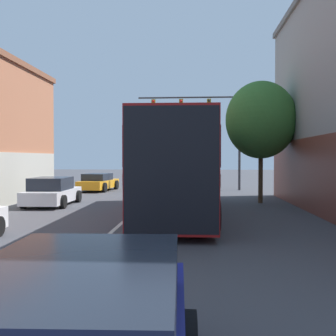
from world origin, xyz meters
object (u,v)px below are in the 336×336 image
object	(u,v)px
parked_car_left_mid	(52,192)
street_tree_near	(261,120)
parked_car_left_near	(98,182)
bus	(177,163)
traffic_signal_gantry	(207,119)

from	to	relation	value
parked_car_left_mid	street_tree_near	xyz separation A→B (m)	(10.34, 1.77, 3.61)
parked_car_left_mid	parked_car_left_near	bearing A→B (deg)	-2.46
bus	parked_car_left_near	world-z (taller)	bus
parked_car_left_near	traffic_signal_gantry	xyz separation A→B (m)	(7.68, 1.20, 4.57)
parked_car_left_mid	street_tree_near	bearing A→B (deg)	-81.93
bus	parked_car_left_near	xyz separation A→B (m)	(-6.11, 11.45, -1.50)
bus	parked_car_left_mid	xyz separation A→B (m)	(-6.23, 2.79, -1.45)
parked_car_left_near	bus	bearing A→B (deg)	-146.18
parked_car_left_near	parked_car_left_mid	world-z (taller)	parked_car_left_mid
parked_car_left_near	traffic_signal_gantry	size ratio (longest dim) A/B	0.60
traffic_signal_gantry	street_tree_near	world-z (taller)	traffic_signal_gantry
bus	traffic_signal_gantry	distance (m)	13.11
bus	street_tree_near	xyz separation A→B (m)	(4.11, 4.57, 2.16)
bus	traffic_signal_gantry	size ratio (longest dim) A/B	1.54
street_tree_near	traffic_signal_gantry	bearing A→B (deg)	107.46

